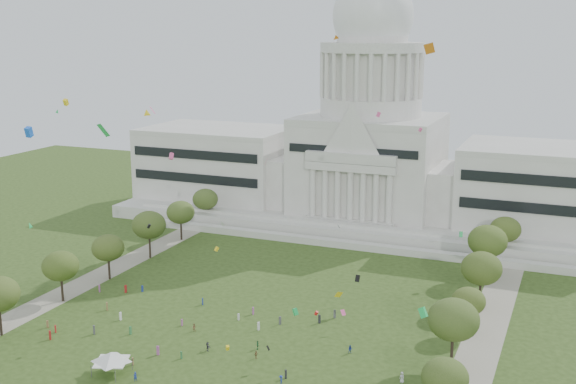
% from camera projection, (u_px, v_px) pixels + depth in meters
% --- Properties ---
extents(ground, '(400.00, 400.00, 0.00)m').
position_uv_depth(ground, '(196.00, 366.00, 134.73)').
color(ground, '#2D4216').
rests_on(ground, ground).
extents(capitol, '(160.00, 64.50, 91.30)m').
position_uv_depth(capitol, '(369.00, 154.00, 232.17)').
color(capitol, '#BBB9AE').
rests_on(capitol, ground).
extents(path_left, '(8.00, 160.00, 0.04)m').
position_uv_depth(path_left, '(87.00, 282.00, 179.61)').
color(path_left, gray).
rests_on(path_left, ground).
extents(path_right, '(8.00, 160.00, 0.04)m').
position_uv_depth(path_right, '(481.00, 345.00, 143.92)').
color(path_right, gray).
rests_on(path_right, ground).
extents(row_tree_r_1, '(7.58, 7.58, 10.78)m').
position_uv_depth(row_tree_r_1, '(445.00, 378.00, 114.27)').
color(row_tree_r_1, black).
rests_on(row_tree_r_1, ground).
extents(row_tree_l_2, '(8.42, 8.42, 11.97)m').
position_uv_depth(row_tree_l_2, '(60.00, 266.00, 165.18)').
color(row_tree_l_2, black).
rests_on(row_tree_l_2, ground).
extents(row_tree_r_2, '(9.55, 9.55, 13.58)m').
position_uv_depth(row_tree_r_2, '(454.00, 320.00, 131.88)').
color(row_tree_r_2, black).
rests_on(row_tree_r_2, ground).
extents(row_tree_l_3, '(8.12, 8.12, 11.55)m').
position_uv_depth(row_tree_l_3, '(108.00, 248.00, 179.87)').
color(row_tree_l_3, black).
rests_on(row_tree_l_3, ground).
extents(row_tree_r_3, '(7.01, 7.01, 9.98)m').
position_uv_depth(row_tree_r_3, '(469.00, 301.00, 147.73)').
color(row_tree_r_3, black).
rests_on(row_tree_r_3, ground).
extents(row_tree_l_4, '(9.29, 9.29, 13.21)m').
position_uv_depth(row_tree_l_4, '(149.00, 225.00, 196.28)').
color(row_tree_l_4, black).
rests_on(row_tree_l_4, ground).
extents(row_tree_r_4, '(9.19, 9.19, 13.06)m').
position_uv_depth(row_tree_r_4, '(481.00, 268.00, 161.13)').
color(row_tree_r_4, black).
rests_on(row_tree_r_4, ground).
extents(row_tree_l_5, '(8.33, 8.33, 11.85)m').
position_uv_depth(row_tree_l_5, '(181.00, 212.00, 213.68)').
color(row_tree_l_5, black).
rests_on(row_tree_l_5, ground).
extents(row_tree_r_5, '(9.82, 9.82, 13.96)m').
position_uv_depth(row_tree_r_5, '(488.00, 241.00, 179.63)').
color(row_tree_r_5, black).
rests_on(row_tree_r_5, ground).
extents(row_tree_l_6, '(8.19, 8.19, 11.64)m').
position_uv_depth(row_tree_l_6, '(205.00, 199.00, 230.66)').
color(row_tree_l_6, black).
rests_on(row_tree_l_6, ground).
extents(row_tree_r_6, '(8.42, 8.42, 11.97)m').
position_uv_depth(row_tree_r_6, '(505.00, 229.00, 195.19)').
color(row_tree_r_6, black).
rests_on(row_tree_r_6, ground).
extents(event_tent, '(10.03, 10.03, 4.36)m').
position_uv_depth(event_tent, '(111.00, 357.00, 131.16)').
color(event_tent, '#4C4C4C').
rests_on(event_tent, ground).
extents(person_0, '(1.17, 1.04, 2.01)m').
position_uv_depth(person_0, '(402.00, 377.00, 128.43)').
color(person_0, silver).
rests_on(person_0, ground).
extents(person_2, '(0.94, 0.74, 1.69)m').
position_uv_depth(person_2, '(350.00, 349.00, 139.95)').
color(person_2, navy).
rests_on(person_2, ground).
extents(person_3, '(1.04, 1.34, 1.85)m').
position_uv_depth(person_3, '(281.00, 380.00, 127.49)').
color(person_3, navy).
rests_on(person_3, ground).
extents(person_4, '(0.99, 1.22, 1.82)m').
position_uv_depth(person_4, '(258.00, 345.00, 141.74)').
color(person_4, '#33723F').
rests_on(person_4, ground).
extents(person_5, '(1.78, 1.56, 1.85)m').
position_uv_depth(person_5, '(208.00, 347.00, 140.99)').
color(person_5, '#4C4C51').
rests_on(person_5, ground).
extents(person_7, '(0.75, 0.81, 1.79)m').
position_uv_depth(person_7, '(135.00, 376.00, 128.93)').
color(person_7, navy).
rests_on(person_7, ground).
extents(person_8, '(0.89, 0.61, 1.70)m').
position_uv_depth(person_8, '(194.00, 327.00, 150.20)').
color(person_8, olive).
rests_on(person_8, ground).
extents(person_10, '(0.78, 1.05, 1.60)m').
position_uv_depth(person_10, '(256.00, 355.00, 137.82)').
color(person_10, olive).
rests_on(person_10, ground).
extents(distant_crowd, '(58.59, 36.24, 1.94)m').
position_uv_depth(distant_crowd, '(171.00, 321.00, 153.65)').
color(distant_crowd, olive).
rests_on(distant_crowd, ground).
extents(kite_swarm, '(89.48, 102.28, 57.61)m').
position_uv_depth(kite_swarm, '(231.00, 216.00, 135.97)').
color(kite_swarm, '#E54C8C').
rests_on(kite_swarm, ground).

